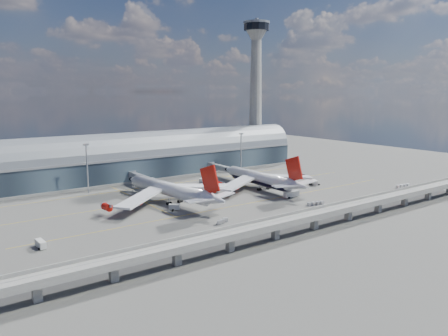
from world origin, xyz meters
TOP-DOWN VIEW (x-y plane):
  - ground at (0.00, 0.00)m, footprint 500.00×500.00m
  - taxi_lines at (0.00, 22.11)m, footprint 200.00×80.12m
  - terminal at (0.00, 77.99)m, footprint 200.00×30.00m
  - control_tower at (85.00, 83.00)m, footprint 19.00×19.00m
  - guideway at (-0.00, -55.00)m, footprint 220.00×8.50m
  - floodlight_mast_left at (-50.00, 55.00)m, footprint 3.00×0.70m
  - floodlight_mast_right at (50.00, 55.00)m, footprint 3.00×0.70m
  - airliner_left at (-24.72, 11.52)m, footprint 68.76×72.34m
  - airliner_right at (28.97, 10.00)m, footprint 64.73×67.63m
  - jet_bridge_left at (-21.56, 53.12)m, footprint 4.40×28.00m
  - jet_bridge_right at (32.51, 51.18)m, footprint 4.40×32.00m
  - service_truck_0 at (-89.98, -15.54)m, footprint 2.56×6.37m
  - service_truck_1 at (-30.30, -0.33)m, footprint 5.16×4.50m
  - service_truck_2 at (28.66, -13.37)m, footprint 8.49×3.01m
  - service_truck_3 at (59.73, 0.15)m, footprint 4.86×6.13m
  - service_truck_4 at (11.32, 40.72)m, footprint 2.85×4.84m
  - service_truck_5 at (22.59, 22.26)m, footprint 5.59×3.85m
  - cargo_train_0 at (-24.14, -28.39)m, footprint 6.77×3.83m
  - cargo_train_1 at (27.07, -30.74)m, footprint 9.12×3.43m
  - cargo_train_2 at (93.94, -32.72)m, footprint 10.47×2.72m

SIDE VIEW (x-z plane):
  - ground at x=0.00m, z-range 0.00..0.00m
  - taxi_lines at x=0.00m, z-range 0.00..0.01m
  - cargo_train_1 at x=27.07m, z-range 0.03..1.54m
  - cargo_train_0 at x=-24.14m, z-range 0.03..1.54m
  - cargo_train_2 at x=93.94m, z-range 0.04..1.76m
  - service_truck_5 at x=22.59m, z-range 0.03..2.56m
  - service_truck_0 at x=-89.98m, z-range 0.04..2.63m
  - service_truck_4 at x=11.32m, z-range 0.01..2.66m
  - service_truck_1 at x=-30.30m, z-range 0.01..2.77m
  - service_truck_3 at x=59.73m, z-range 0.03..2.84m
  - service_truck_2 at x=28.66m, z-range 0.06..3.09m
  - jet_bridge_left at x=-21.56m, z-range 1.55..8.80m
  - jet_bridge_right at x=32.51m, z-range 1.56..8.81m
  - guideway at x=0.00m, z-range 1.69..8.89m
  - airliner_right at x=28.97m, z-range -5.17..16.32m
  - airliner_left at x=-24.72m, z-range -4.73..17.33m
  - terminal at x=0.00m, z-range -2.66..25.34m
  - floodlight_mast_left at x=-50.00m, z-range 0.78..26.48m
  - floodlight_mast_right at x=50.00m, z-range 0.78..26.48m
  - control_tower at x=85.00m, z-range 0.14..103.14m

